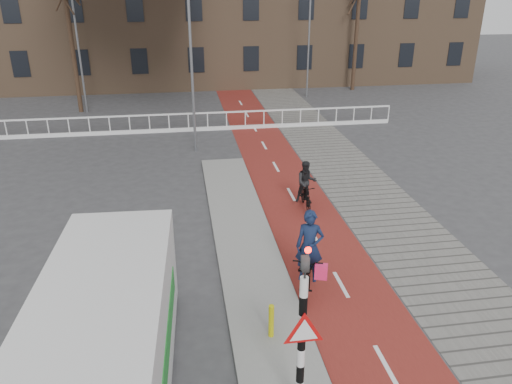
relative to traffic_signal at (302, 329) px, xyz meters
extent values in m
plane|color=#38383A|center=(0.60, 2.02, -1.99)|extent=(120.00, 120.00, 0.00)
cube|color=maroon|center=(2.10, 12.02, -1.98)|extent=(2.50, 60.00, 0.01)
cube|color=slate|center=(4.90, 12.02, -1.98)|extent=(3.00, 60.00, 0.01)
cube|color=gray|center=(-0.10, 6.02, -1.93)|extent=(1.80, 16.00, 0.12)
cylinder|color=black|center=(0.00, 0.02, -0.43)|extent=(0.14, 0.14, 2.88)
imported|color=black|center=(0.00, 0.02, 1.41)|extent=(0.13, 0.16, 0.80)
cylinder|color=#FF0C05|center=(0.00, -0.12, 1.59)|extent=(0.11, 0.02, 0.11)
cylinder|color=#D1CB0B|center=(-0.11, 2.16, -1.47)|extent=(0.12, 0.12, 0.80)
imported|color=black|center=(1.21, 4.06, -1.43)|extent=(1.36, 2.23, 1.11)
imported|color=#121E3D|center=(1.21, 4.06, -0.78)|extent=(0.81, 0.66, 1.93)
cube|color=#F72260|center=(1.38, 3.53, -1.21)|extent=(0.36, 0.29, 0.38)
imported|color=black|center=(2.32, 8.78, -1.51)|extent=(0.51, 1.59, 0.94)
imported|color=black|center=(2.32, 8.78, -1.00)|extent=(0.74, 0.59, 1.48)
cube|color=silver|center=(-3.41, 1.38, -0.69)|extent=(2.54, 5.77, 2.26)
cube|color=#1C8129|center=(-4.55, 1.38, -0.79)|extent=(0.20, 3.62, 0.55)
cube|color=#1C8129|center=(-2.27, 1.38, -0.79)|extent=(0.20, 3.62, 0.55)
cylinder|color=black|center=(-4.27, 3.35, -1.59)|extent=(0.32, 0.81, 0.79)
cylinder|color=black|center=(-2.35, 3.25, -1.59)|extent=(0.32, 0.81, 0.79)
cube|color=silver|center=(-4.40, 19.02, -1.04)|extent=(28.00, 0.08, 0.08)
cube|color=silver|center=(-4.40, 19.02, -1.89)|extent=(28.00, 0.10, 0.20)
cylinder|color=black|center=(-7.69, 24.26, 2.20)|extent=(0.26, 0.26, 8.38)
cylinder|color=black|center=(10.61, 27.95, 1.92)|extent=(0.27, 0.27, 7.83)
cylinder|color=slate|center=(-1.18, 15.71, 2.35)|extent=(0.12, 0.12, 8.67)
cylinder|color=slate|center=(-7.31, 24.03, 2.32)|extent=(0.12, 0.12, 8.62)
cylinder|color=slate|center=(6.79, 26.24, 1.95)|extent=(0.12, 0.12, 7.89)
camera|label=1|loc=(-1.81, -6.57, 5.42)|focal=35.00mm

